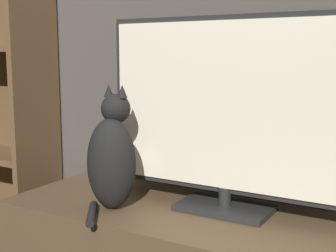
{
  "coord_description": "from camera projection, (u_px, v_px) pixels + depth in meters",
  "views": [
    {
      "loc": [
        0.62,
        -0.46,
        1.01
      ],
      "look_at": [
        -0.19,
        0.9,
        0.77
      ],
      "focal_mm": 50.0,
      "sensor_mm": 36.0,
      "label": 1
    }
  ],
  "objects": [
    {
      "name": "tv",
      "position": [
        227.0,
        113.0,
        1.59
      ],
      "size": [
        0.91,
        0.19,
        0.67
      ],
      "color": "black",
      "rests_on": "tv_stand"
    },
    {
      "name": "cat",
      "position": [
        112.0,
        158.0,
        1.64
      ],
      "size": [
        0.18,
        0.29,
        0.44
      ],
      "rotation": [
        0.0,
        0.0,
        0.03
      ],
      "color": "black",
      "rests_on": "tv_stand"
    }
  ]
}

